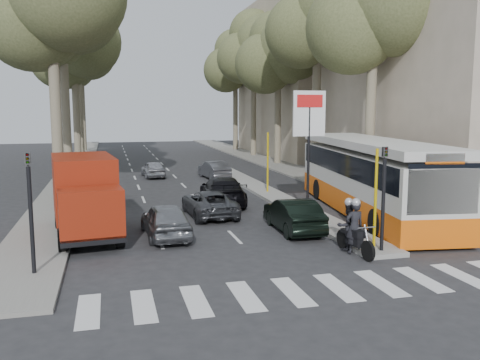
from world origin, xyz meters
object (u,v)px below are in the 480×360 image
object	(u,v)px
red_truck	(85,195)
motorcycle	(351,228)
dark_hatchback	(293,215)
city_bus	(370,174)
silver_hatchback	(166,220)

from	to	relation	value
red_truck	motorcycle	world-z (taller)	red_truck
dark_hatchback	city_bus	distance (m)	5.33
red_truck	dark_hatchback	bearing A→B (deg)	-15.47
silver_hatchback	motorcycle	world-z (taller)	motorcycle
dark_hatchback	motorcycle	bearing A→B (deg)	104.98
silver_hatchback	red_truck	bearing A→B (deg)	-20.15
dark_hatchback	motorcycle	size ratio (longest dim) A/B	1.78
dark_hatchback	red_truck	xyz separation A→B (m)	(-7.90, 1.20, 0.94)
silver_hatchback	motorcycle	size ratio (longest dim) A/B	1.72
city_bus	motorcycle	xyz separation A→B (m)	(-3.82, -5.75, -0.95)
city_bus	silver_hatchback	bearing A→B (deg)	-160.15
silver_hatchback	dark_hatchback	world-z (taller)	silver_hatchback
dark_hatchback	motorcycle	xyz separation A→B (m)	(0.81, -3.37, 0.21)
silver_hatchback	city_bus	xyz separation A→B (m)	(9.62, 2.07, 1.16)
dark_hatchback	red_truck	world-z (taller)	red_truck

